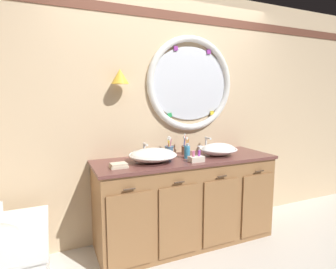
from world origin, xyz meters
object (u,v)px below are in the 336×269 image
sink_basin_right (218,149)px  folded_hand_towel (119,166)px  toiletry_basket (196,159)px  sink_basin_left (153,155)px  toothbrush_holder_left (169,150)px  soap_dispenser (187,152)px  toothbrush_holder_right (185,149)px

sink_basin_right → folded_hand_towel: (-1.08, -0.08, -0.05)m
toiletry_basket → sink_basin_right: bearing=23.9°
sink_basin_left → toiletry_basket: size_ratio=3.29×
toothbrush_holder_left → soap_dispenser: bearing=-59.0°
soap_dispenser → sink_basin_right: bearing=-1.5°
toiletry_basket → sink_basin_left: bearing=157.6°
sink_basin_right → folded_hand_towel: sink_basin_right is taller
toothbrush_holder_left → folded_hand_towel: toothbrush_holder_left is taller
sink_basin_left → toothbrush_holder_left: (0.26, 0.20, -0.01)m
sink_basin_right → toothbrush_holder_left: toothbrush_holder_left is taller
sink_basin_right → folded_hand_towel: size_ratio=2.63×
sink_basin_right → toothbrush_holder_left: (-0.48, 0.20, -0.01)m
sink_basin_left → toothbrush_holder_right: (0.44, 0.19, -0.01)m
sink_basin_right → toiletry_basket: 0.39m
sink_basin_left → toothbrush_holder_left: size_ratio=2.26×
sink_basin_left → toiletry_basket: (0.38, -0.16, -0.04)m
toiletry_basket → toothbrush_holder_right: bearing=79.7°
sink_basin_left → soap_dispenser: size_ratio=2.89×
toothbrush_holder_left → soap_dispenser: (0.11, -0.19, 0.01)m
sink_basin_left → toothbrush_holder_right: toothbrush_holder_right is taller
sink_basin_left → folded_hand_towel: sink_basin_left is taller
sink_basin_right → toiletry_basket: (-0.35, -0.16, -0.03)m
toothbrush_holder_left → toiletry_basket: bearing=-70.9°
sink_basin_right → toothbrush_holder_right: (-0.29, 0.19, -0.01)m
toothbrush_holder_right → soap_dispenser: 0.19m
sink_basin_right → folded_hand_towel: 1.08m
folded_hand_towel → toothbrush_holder_left: bearing=24.6°
soap_dispenser → folded_hand_towel: bearing=-172.9°
toothbrush_holder_right → folded_hand_towel: size_ratio=1.49×
toothbrush_holder_right → folded_hand_towel: 0.83m
sink_basin_left → toothbrush_holder_right: bearing=22.9°
sink_basin_right → toothbrush_holder_left: 0.51m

